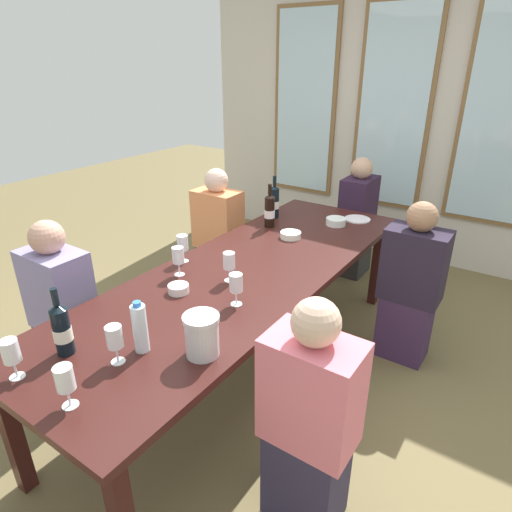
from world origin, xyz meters
The scene contains 24 objects.
ground_plane centered at (0.00, 0.00, 0.00)m, with size 12.00×12.00×0.00m, color brown.
back_wall_with_windows centered at (0.00, 2.46, 1.45)m, with size 4.14×0.10×2.90m.
dining_table centered at (0.00, 0.00, 0.68)m, with size 0.94×2.82×0.74m.
white_plate_0 centered at (0.21, 1.21, 0.74)m, with size 0.20×0.20×0.01m, color white.
metal_pitcher centered at (0.32, -0.77, 0.84)m, with size 0.16×0.16×0.19m.
wine_bottle_0 centered at (-0.17, -1.09, 0.86)m, with size 0.08×0.08×0.31m.
wine_bottle_1 centered at (-0.28, 0.70, 0.87)m, with size 0.08×0.08×0.33m.
wine_bottle_2 centered at (-0.36, 0.89, 0.87)m, with size 0.08×0.08×0.33m.
tasting_bowl_0 centered at (-0.14, -0.43, 0.76)m, with size 0.11×0.11×0.05m, color white.
tasting_bowl_1 centered at (-0.04, 0.59, 0.76)m, with size 0.15×0.15×0.04m, color white.
tasting_bowl_2 centered at (0.12, 1.01, 0.77)m, with size 0.15×0.15×0.05m, color white.
water_bottle centered at (0.09, -0.90, 0.85)m, with size 0.06×0.06×0.24m.
wine_glass_0 centered at (0.06, -1.01, 0.86)m, with size 0.07×0.07×0.17m.
wine_glass_1 centered at (0.01, -0.17, 0.86)m, with size 0.07×0.07×0.17m.
wine_glass_2 centered at (-0.19, -1.30, 0.86)m, with size 0.07×0.07×0.17m.
wine_glass_3 centered at (0.19, -0.36, 0.86)m, with size 0.07×0.07×0.17m.
wine_glass_4 centered at (-0.39, -0.12, 0.86)m, with size 0.07×0.07×0.17m.
wine_glass_5 centered at (-0.28, -0.28, 0.86)m, with size 0.07×0.07×0.17m.
wine_glass_6 centered at (0.12, -1.28, 0.86)m, with size 0.07×0.07×0.17m.
seated_person_0 centered at (-0.79, -0.74, 0.53)m, with size 0.38×0.24×1.11m.
seated_person_1 centered at (0.79, -0.67, 0.53)m, with size 0.38×0.24×1.11m.
seated_person_2 centered at (-0.79, 0.71, 0.53)m, with size 0.38×0.24×1.11m.
seated_person_3 centered at (0.79, 0.74, 0.53)m, with size 0.38×0.24×1.11m.
seated_person_4 centered at (0.00, 1.76, 0.53)m, with size 0.24×0.38×1.11m.
Camera 1 is at (1.37, -1.91, 1.90)m, focal length 30.68 mm.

